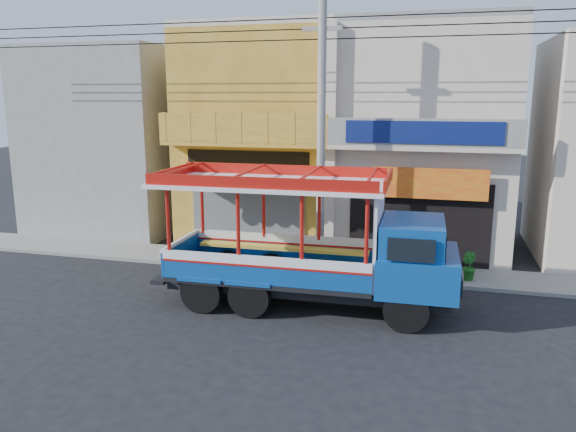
% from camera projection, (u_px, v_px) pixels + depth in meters
% --- Properties ---
extents(ground, '(90.00, 90.00, 0.00)m').
position_uv_depth(ground, '(331.00, 316.00, 14.75)').
color(ground, black).
rests_on(ground, ground).
extents(sidewalk, '(30.00, 2.00, 0.12)m').
position_uv_depth(sidewalk, '(354.00, 269.00, 18.51)').
color(sidewalk, slate).
rests_on(sidewalk, ground).
extents(shophouse_left, '(6.00, 7.50, 8.24)m').
position_uv_depth(shophouse_left, '(271.00, 135.00, 22.42)').
color(shophouse_left, '#AC7B26').
rests_on(shophouse_left, ground).
extents(shophouse_right, '(6.00, 6.75, 8.24)m').
position_uv_depth(shophouse_right, '(425.00, 138.00, 20.90)').
color(shophouse_right, beige).
rests_on(shophouse_right, ground).
extents(party_pilaster, '(0.35, 0.30, 8.00)m').
position_uv_depth(party_pilaster, '(330.00, 147.00, 18.74)').
color(party_pilaster, beige).
rests_on(party_pilaster, ground).
extents(filler_building_left, '(6.00, 6.00, 7.60)m').
position_uv_depth(filler_building_left, '(117.00, 140.00, 24.30)').
color(filler_building_left, gray).
rests_on(filler_building_left, ground).
extents(utility_pole, '(28.00, 0.26, 9.00)m').
position_uv_depth(utility_pole, '(326.00, 117.00, 17.02)').
color(utility_pole, gray).
rests_on(utility_pole, ground).
extents(songthaew_truck, '(8.04, 2.85, 3.72)m').
position_uv_depth(songthaew_truck, '(328.00, 245.00, 14.88)').
color(songthaew_truck, black).
rests_on(songthaew_truck, ground).
extents(green_sign, '(0.61, 0.30, 0.94)m').
position_uv_depth(green_sign, '(212.00, 248.00, 19.30)').
color(green_sign, black).
rests_on(green_sign, sidewalk).
extents(potted_plant_a, '(1.17, 1.16, 0.98)m').
position_uv_depth(potted_plant_a, '(398.00, 254.00, 18.24)').
color(potted_plant_a, '#1E651D').
rests_on(potted_plant_a, sidewalk).
extents(potted_plant_b, '(0.56, 0.60, 0.87)m').
position_uv_depth(potted_plant_b, '(469.00, 266.00, 17.16)').
color(potted_plant_b, '#1E651D').
rests_on(potted_plant_b, sidewalk).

